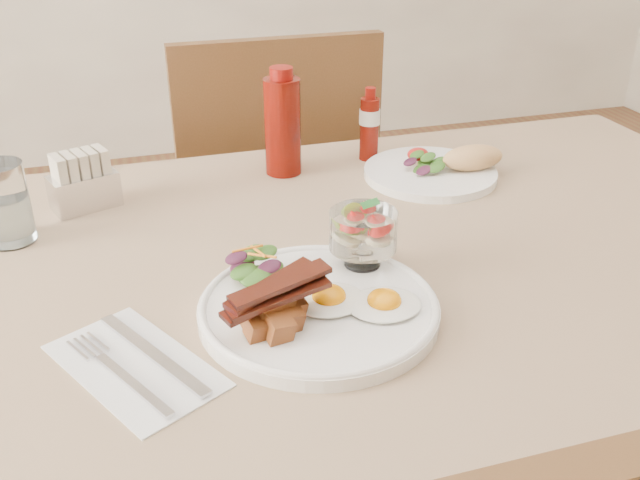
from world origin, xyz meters
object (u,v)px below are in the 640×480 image
(chair_far, at_px, (270,208))
(sugar_caddy, at_px, (83,184))
(ketchup_bottle, at_px, (283,125))
(hot_sauce_bottle, at_px, (369,125))
(fruit_cup, at_px, (363,231))
(second_plate, at_px, (440,168))
(table, at_px, (377,310))
(main_plate, at_px, (319,309))
(water_glass, at_px, (6,208))

(chair_far, xyz_separation_m, sugar_caddy, (-0.37, -0.39, 0.27))
(ketchup_bottle, xyz_separation_m, hot_sauce_bottle, (0.16, 0.02, -0.02))
(hot_sauce_bottle, bearing_deg, sugar_caddy, -172.31)
(fruit_cup, xyz_separation_m, second_plate, (0.24, 0.27, -0.05))
(chair_far, distance_m, hot_sauce_bottle, 0.45)
(table, height_order, ketchup_bottle, ketchup_bottle)
(main_plate, height_order, ketchup_bottle, ketchup_bottle)
(ketchup_bottle, bearing_deg, main_plate, -99.19)
(second_plate, distance_m, ketchup_bottle, 0.27)
(chair_far, bearing_deg, sugar_caddy, -133.95)
(table, distance_m, ketchup_bottle, 0.37)
(second_plate, xyz_separation_m, ketchup_bottle, (-0.25, 0.10, 0.07))
(hot_sauce_bottle, xyz_separation_m, sugar_caddy, (-0.49, -0.07, -0.02))
(table, height_order, main_plate, main_plate)
(sugar_caddy, bearing_deg, hot_sauce_bottle, -11.75)
(sugar_caddy, bearing_deg, chair_far, 26.62)
(ketchup_bottle, bearing_deg, water_glass, -162.52)
(table, distance_m, main_plate, 0.19)
(sugar_caddy, xyz_separation_m, water_glass, (-0.10, -0.09, 0.01))
(fruit_cup, xyz_separation_m, sugar_caddy, (-0.33, 0.32, -0.02))
(ketchup_bottle, bearing_deg, sugar_caddy, -171.42)
(water_glass, bearing_deg, second_plate, 3.22)
(ketchup_bottle, height_order, water_glass, ketchup_bottle)
(chair_far, height_order, water_glass, chair_far)
(main_plate, height_order, hot_sauce_bottle, hot_sauce_bottle)
(second_plate, bearing_deg, table, -130.82)
(second_plate, relative_size, water_glass, 2.09)
(main_plate, distance_m, water_glass, 0.47)
(hot_sauce_bottle, bearing_deg, chair_far, 108.85)
(chair_far, bearing_deg, main_plate, -98.84)
(main_plate, bearing_deg, second_plate, 47.10)
(fruit_cup, distance_m, sugar_caddy, 0.46)
(chair_far, bearing_deg, ketchup_bottle, -98.40)
(main_plate, height_order, second_plate, second_plate)
(fruit_cup, xyz_separation_m, ketchup_bottle, (-0.01, 0.37, 0.02))
(table, xyz_separation_m, second_plate, (0.20, 0.23, 0.10))
(chair_far, height_order, hot_sauce_bottle, chair_far)
(chair_far, xyz_separation_m, water_glass, (-0.48, -0.47, 0.28))
(fruit_cup, bearing_deg, chair_far, 86.66)
(second_plate, bearing_deg, chair_far, 114.26)
(second_plate, height_order, sugar_caddy, sugar_caddy)
(table, distance_m, second_plate, 0.32)
(second_plate, height_order, ketchup_bottle, ketchup_bottle)
(fruit_cup, bearing_deg, hot_sauce_bottle, 68.36)
(fruit_cup, bearing_deg, table, 45.37)
(main_plate, relative_size, hot_sauce_bottle, 2.17)
(chair_far, bearing_deg, hot_sauce_bottle, -71.15)
(fruit_cup, distance_m, hot_sauce_bottle, 0.41)
(chair_far, distance_m, ketchup_bottle, 0.46)
(sugar_caddy, relative_size, water_glass, 0.96)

